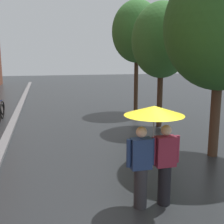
{
  "coord_description": "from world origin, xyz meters",
  "views": [
    {
      "loc": [
        -1.82,
        -4.68,
        2.97
      ],
      "look_at": [
        0.08,
        3.4,
        1.35
      ],
      "focal_mm": 46.84,
      "sensor_mm": 36.0,
      "label": 1
    }
  ],
  "objects_px": {
    "street_tree_0": "(221,27)",
    "street_tree_1": "(161,41)",
    "couple_under_umbrella": "(154,139)",
    "street_tree_2": "(137,32)"
  },
  "relations": [
    {
      "from": "street_tree_1",
      "to": "couple_under_umbrella",
      "type": "height_order",
      "value": "street_tree_1"
    },
    {
      "from": "street_tree_1",
      "to": "couple_under_umbrella",
      "type": "relative_size",
      "value": 2.5
    },
    {
      "from": "street_tree_0",
      "to": "couple_under_umbrella",
      "type": "height_order",
      "value": "street_tree_0"
    },
    {
      "from": "street_tree_0",
      "to": "street_tree_1",
      "type": "distance_m",
      "value": 3.85
    },
    {
      "from": "street_tree_1",
      "to": "street_tree_2",
      "type": "distance_m",
      "value": 3.47
    },
    {
      "from": "street_tree_1",
      "to": "couple_under_umbrella",
      "type": "xyz_separation_m",
      "value": [
        -2.69,
        -6.22,
        -2.17
      ]
    },
    {
      "from": "street_tree_2",
      "to": "street_tree_0",
      "type": "bearing_deg",
      "value": -89.25
    },
    {
      "from": "street_tree_1",
      "to": "street_tree_2",
      "type": "bearing_deg",
      "value": 88.98
    },
    {
      "from": "street_tree_0",
      "to": "couple_under_umbrella",
      "type": "xyz_separation_m",
      "value": [
        -2.84,
        -2.38,
        -2.36
      ]
    },
    {
      "from": "street_tree_0",
      "to": "street_tree_1",
      "type": "xyz_separation_m",
      "value": [
        -0.16,
        3.84,
        -0.19
      ]
    }
  ]
}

